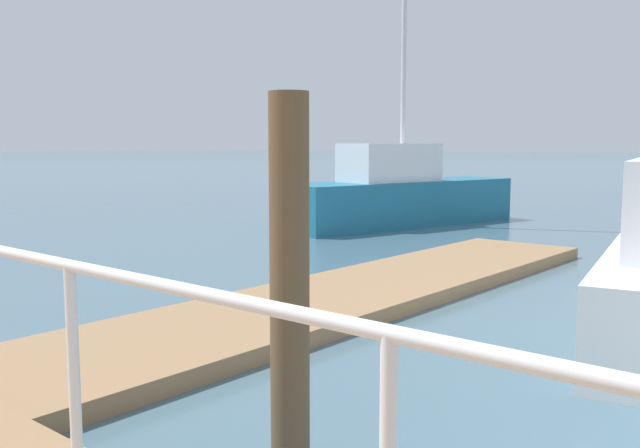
{
  "coord_description": "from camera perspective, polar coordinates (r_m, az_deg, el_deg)",
  "views": [
    {
      "loc": [
        -4.94,
        0.68,
        2.05
      ],
      "look_at": [
        1.92,
        6.49,
        1.01
      ],
      "focal_mm": 39.01,
      "sensor_mm": 36.0,
      "label": 1
    }
  ],
  "objects": [
    {
      "name": "moored_boat_0",
      "position": [
        17.5,
        6.53,
        2.49
      ],
      "size": [
        6.67,
        3.04,
        9.42
      ],
      "color": "#1E6B8C",
      "rests_on": "ground_plane"
    },
    {
      "name": "dock_piling_2",
      "position": [
        4.34,
        -2.51,
        -4.92
      ],
      "size": [
        0.25,
        0.25,
        2.37
      ],
      "primitive_type": "cylinder",
      "color": "brown",
      "rests_on": "ground_plane"
    },
    {
      "name": "floating_dock",
      "position": [
        9.04,
        2.11,
        -5.91
      ],
      "size": [
        11.0,
        2.0,
        0.18
      ],
      "primitive_type": "cube",
      "color": "#93704C",
      "rests_on": "ground_plane"
    }
  ]
}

